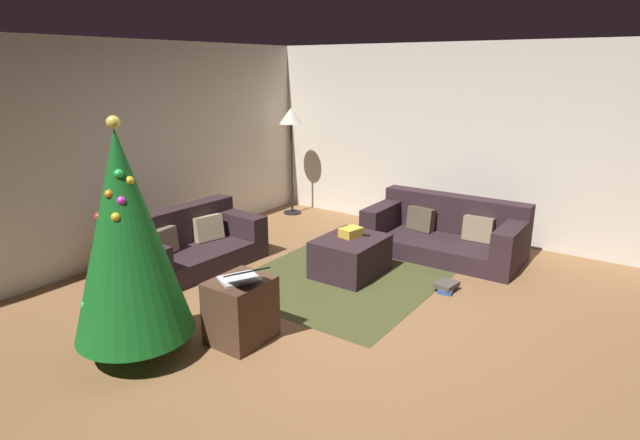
{
  "coord_description": "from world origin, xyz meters",
  "views": [
    {
      "loc": [
        -3.75,
        -2.34,
        2.3
      ],
      "look_at": [
        0.48,
        0.62,
        0.75
      ],
      "focal_mm": 28.99,
      "sensor_mm": 36.0,
      "label": 1
    }
  ],
  "objects_px": {
    "couch_left": "(188,245)",
    "tv_remote": "(363,235)",
    "side_table": "(241,310)",
    "book_stack": "(447,287)",
    "corner_lamp": "(291,124)",
    "laptop": "(242,276)",
    "christmas_tree": "(126,236)",
    "couch_right": "(446,233)",
    "gift_box": "(351,232)",
    "ottoman": "(350,256)"
  },
  "relations": [
    {
      "from": "couch_right",
      "to": "side_table",
      "type": "distance_m",
      "value": 3.15
    },
    {
      "from": "corner_lamp",
      "to": "book_stack",
      "type": "bearing_deg",
      "value": -114.35
    },
    {
      "from": "christmas_tree",
      "to": "corner_lamp",
      "type": "xyz_separation_m",
      "value": [
        4.1,
        1.58,
        0.4
      ]
    },
    {
      "from": "book_stack",
      "to": "tv_remote",
      "type": "bearing_deg",
      "value": 91.62
    },
    {
      "from": "couch_left",
      "to": "tv_remote",
      "type": "relative_size",
      "value": 10.58
    },
    {
      "from": "book_stack",
      "to": "corner_lamp",
      "type": "height_order",
      "value": "corner_lamp"
    },
    {
      "from": "side_table",
      "to": "corner_lamp",
      "type": "distance_m",
      "value": 4.19
    },
    {
      "from": "christmas_tree",
      "to": "laptop",
      "type": "xyz_separation_m",
      "value": [
        0.64,
        -0.59,
        -0.41
      ]
    },
    {
      "from": "couch_left",
      "to": "couch_right",
      "type": "xyz_separation_m",
      "value": [
        2.18,
        -2.33,
        0.0
      ]
    },
    {
      "from": "couch_left",
      "to": "tv_remote",
      "type": "bearing_deg",
      "value": 123.22
    },
    {
      "from": "couch_left",
      "to": "tv_remote",
      "type": "height_order",
      "value": "couch_left"
    },
    {
      "from": "side_table",
      "to": "corner_lamp",
      "type": "bearing_deg",
      "value": 31.67
    },
    {
      "from": "couch_left",
      "to": "christmas_tree",
      "type": "bearing_deg",
      "value": 39.27
    },
    {
      "from": "couch_left",
      "to": "side_table",
      "type": "xyz_separation_m",
      "value": [
        -0.92,
        -1.71,
        0.02
      ]
    },
    {
      "from": "couch_left",
      "to": "laptop",
      "type": "height_order",
      "value": "laptop"
    },
    {
      "from": "christmas_tree",
      "to": "corner_lamp",
      "type": "height_order",
      "value": "christmas_tree"
    },
    {
      "from": "book_stack",
      "to": "christmas_tree",
      "type": "bearing_deg",
      "value": 148.68
    },
    {
      "from": "tv_remote",
      "to": "christmas_tree",
      "type": "distance_m",
      "value": 2.76
    },
    {
      "from": "book_stack",
      "to": "corner_lamp",
      "type": "bearing_deg",
      "value": 65.65
    },
    {
      "from": "side_table",
      "to": "book_stack",
      "type": "xyz_separation_m",
      "value": [
        1.99,
        -1.08,
        -0.23
      ]
    },
    {
      "from": "couch_left",
      "to": "couch_right",
      "type": "relative_size",
      "value": 0.89
    },
    {
      "from": "couch_left",
      "to": "gift_box",
      "type": "height_order",
      "value": "couch_left"
    },
    {
      "from": "couch_left",
      "to": "ottoman",
      "type": "height_order",
      "value": "couch_left"
    },
    {
      "from": "tv_remote",
      "to": "side_table",
      "type": "bearing_deg",
      "value": 151.63
    },
    {
      "from": "couch_right",
      "to": "tv_remote",
      "type": "distance_m",
      "value": 1.28
    },
    {
      "from": "side_table",
      "to": "christmas_tree",
      "type": "bearing_deg",
      "value": 141.27
    },
    {
      "from": "couch_left",
      "to": "couch_right",
      "type": "distance_m",
      "value": 3.19
    },
    {
      "from": "christmas_tree",
      "to": "corner_lamp",
      "type": "distance_m",
      "value": 4.41
    },
    {
      "from": "tv_remote",
      "to": "book_stack",
      "type": "distance_m",
      "value": 1.1
    },
    {
      "from": "tv_remote",
      "to": "book_stack",
      "type": "bearing_deg",
      "value": -115.08
    },
    {
      "from": "christmas_tree",
      "to": "side_table",
      "type": "distance_m",
      "value": 1.14
    },
    {
      "from": "couch_left",
      "to": "ottoman",
      "type": "distance_m",
      "value": 1.92
    },
    {
      "from": "ottoman",
      "to": "side_table",
      "type": "bearing_deg",
      "value": -179.77
    },
    {
      "from": "couch_right",
      "to": "gift_box",
      "type": "relative_size",
      "value": 7.88
    },
    {
      "from": "couch_right",
      "to": "couch_left",
      "type": "bearing_deg",
      "value": 42.38
    },
    {
      "from": "gift_box",
      "to": "side_table",
      "type": "distance_m",
      "value": 1.87
    },
    {
      "from": "gift_box",
      "to": "book_stack",
      "type": "height_order",
      "value": "gift_box"
    },
    {
      "from": "tv_remote",
      "to": "book_stack",
      "type": "relative_size",
      "value": 0.59
    },
    {
      "from": "ottoman",
      "to": "christmas_tree",
      "type": "xyz_separation_m",
      "value": [
        -2.47,
        0.53,
        0.82
      ]
    },
    {
      "from": "corner_lamp",
      "to": "laptop",
      "type": "bearing_deg",
      "value": -147.83
    },
    {
      "from": "tv_remote",
      "to": "laptop",
      "type": "relative_size",
      "value": 0.31
    },
    {
      "from": "christmas_tree",
      "to": "side_table",
      "type": "height_order",
      "value": "christmas_tree"
    },
    {
      "from": "ottoman",
      "to": "christmas_tree",
      "type": "relative_size",
      "value": 0.41
    },
    {
      "from": "couch_right",
      "to": "christmas_tree",
      "type": "bearing_deg",
      "value": 72.25
    },
    {
      "from": "tv_remote",
      "to": "side_table",
      "type": "xyz_separation_m",
      "value": [
        -1.96,
        0.06,
        -0.16
      ]
    },
    {
      "from": "couch_left",
      "to": "laptop",
      "type": "bearing_deg",
      "value": 64.61
    },
    {
      "from": "ottoman",
      "to": "side_table",
      "type": "height_order",
      "value": "side_table"
    },
    {
      "from": "couch_left",
      "to": "tv_remote",
      "type": "distance_m",
      "value": 2.06
    },
    {
      "from": "tv_remote",
      "to": "christmas_tree",
      "type": "height_order",
      "value": "christmas_tree"
    },
    {
      "from": "tv_remote",
      "to": "side_table",
      "type": "relative_size",
      "value": 0.28
    }
  ]
}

